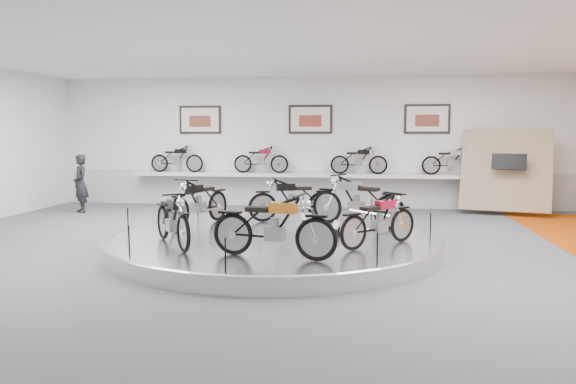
# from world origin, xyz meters

# --- Properties ---
(floor) EXTENTS (16.00, 16.00, 0.00)m
(floor) POSITION_xyz_m (0.00, 0.00, 0.00)
(floor) COLOR #4E4E51
(floor) RESTS_ON ground
(ceiling) EXTENTS (16.00, 16.00, 0.00)m
(ceiling) POSITION_xyz_m (0.00, 0.00, 4.00)
(ceiling) COLOR white
(ceiling) RESTS_ON wall_back
(wall_back) EXTENTS (16.00, 0.00, 16.00)m
(wall_back) POSITION_xyz_m (0.00, 7.00, 2.00)
(wall_back) COLOR white
(wall_back) RESTS_ON floor
(wall_front) EXTENTS (16.00, 0.00, 16.00)m
(wall_front) POSITION_xyz_m (0.00, -7.00, 2.00)
(wall_front) COLOR white
(wall_front) RESTS_ON floor
(dado_band) EXTENTS (15.68, 0.04, 1.10)m
(dado_band) POSITION_xyz_m (0.00, 6.98, 0.55)
(dado_band) COLOR #BCBCBA
(dado_band) RESTS_ON floor
(display_platform) EXTENTS (6.40, 6.40, 0.30)m
(display_platform) POSITION_xyz_m (0.00, 0.30, 0.15)
(display_platform) COLOR silver
(display_platform) RESTS_ON floor
(platform_rim) EXTENTS (6.40, 6.40, 0.10)m
(platform_rim) POSITION_xyz_m (0.00, 0.30, 0.27)
(platform_rim) COLOR #B2B2BA
(platform_rim) RESTS_ON display_platform
(shelf) EXTENTS (11.00, 0.55, 0.10)m
(shelf) POSITION_xyz_m (0.00, 6.70, 1.00)
(shelf) COLOR silver
(shelf) RESTS_ON wall_back
(poster_left) EXTENTS (1.35, 0.06, 0.88)m
(poster_left) POSITION_xyz_m (-3.50, 6.96, 2.70)
(poster_left) COLOR silver
(poster_left) RESTS_ON wall_back
(poster_center) EXTENTS (1.35, 0.06, 0.88)m
(poster_center) POSITION_xyz_m (0.00, 6.96, 2.70)
(poster_center) COLOR silver
(poster_center) RESTS_ON wall_back
(poster_right) EXTENTS (1.35, 0.06, 0.88)m
(poster_right) POSITION_xyz_m (3.50, 6.96, 2.70)
(poster_right) COLOR silver
(poster_right) RESTS_ON wall_back
(display_panel) EXTENTS (2.56, 1.52, 2.30)m
(display_panel) POSITION_xyz_m (5.60, 6.10, 1.25)
(display_panel) COLOR #9E8366
(display_panel) RESTS_ON floor
(shelf_bike_a) EXTENTS (1.22, 0.43, 0.73)m
(shelf_bike_a) POSITION_xyz_m (-4.20, 6.70, 1.42)
(shelf_bike_a) COLOR black
(shelf_bike_a) RESTS_ON shelf
(shelf_bike_b) EXTENTS (1.22, 0.43, 0.73)m
(shelf_bike_b) POSITION_xyz_m (-1.50, 6.70, 1.42)
(shelf_bike_b) COLOR maroon
(shelf_bike_b) RESTS_ON shelf
(shelf_bike_c) EXTENTS (1.22, 0.43, 0.73)m
(shelf_bike_c) POSITION_xyz_m (1.50, 6.70, 1.42)
(shelf_bike_c) COLOR black
(shelf_bike_c) RESTS_ON shelf
(shelf_bike_d) EXTENTS (1.22, 0.43, 0.73)m
(shelf_bike_d) POSITION_xyz_m (4.20, 6.70, 1.42)
(shelf_bike_d) COLOR silver
(shelf_bike_d) RESTS_ON shelf
(bike_a) EXTENTS (1.97, 1.45, 1.10)m
(bike_a) POSITION_xyz_m (1.57, 1.58, 0.85)
(bike_a) COLOR silver
(bike_a) RESTS_ON display_platform
(bike_b) EXTENTS (1.80, 1.09, 1.00)m
(bike_b) POSITION_xyz_m (0.10, 2.11, 0.80)
(bike_b) COLOR black
(bike_b) RESTS_ON display_platform
(bike_c) EXTENTS (1.16, 1.86, 1.03)m
(bike_c) POSITION_xyz_m (-1.81, 1.26, 0.82)
(bike_c) COLOR black
(bike_c) RESTS_ON display_platform
(bike_d) EXTENTS (1.43, 1.69, 0.97)m
(bike_d) POSITION_xyz_m (-1.61, -0.94, 0.79)
(bike_d) COLOR black
(bike_d) RESTS_ON display_platform
(bike_e) EXTENTS (1.86, 0.96, 1.04)m
(bike_e) POSITION_xyz_m (0.32, -1.66, 0.82)
(bike_e) COLOR #BC6419
(bike_e) RESTS_ON display_platform
(bike_f) EXTENTS (1.49, 1.53, 0.93)m
(bike_f) POSITION_xyz_m (1.99, -0.45, 0.76)
(bike_f) COLOR maroon
(bike_f) RESTS_ON display_platform
(visitor) EXTENTS (0.71, 0.72, 1.68)m
(visitor) POSITION_xyz_m (-6.40, 4.73, 0.84)
(visitor) COLOR black
(visitor) RESTS_ON floor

